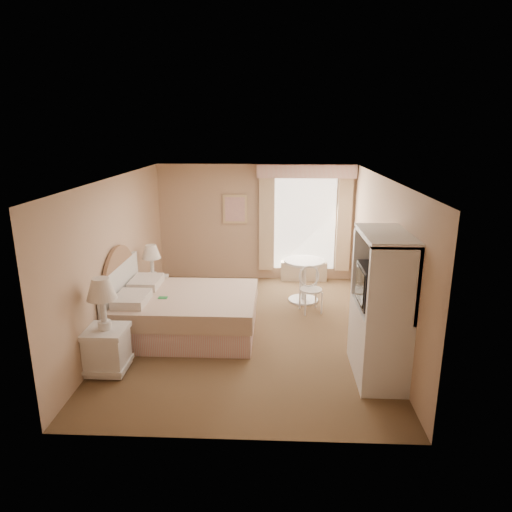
{
  "coord_description": "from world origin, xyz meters",
  "views": [
    {
      "loc": [
        0.43,
        -6.92,
        3.23
      ],
      "look_at": [
        0.11,
        0.3,
        1.19
      ],
      "focal_mm": 32.0,
      "sensor_mm": 36.0,
      "label": 1
    }
  ],
  "objects_px": {
    "bed": "(179,311)",
    "armoire": "(380,318)",
    "nightstand_near": "(106,338)",
    "nightstand_far": "(153,284)",
    "round_table": "(304,274)",
    "cafe_chair": "(310,285)"
  },
  "relations": [
    {
      "from": "round_table",
      "to": "cafe_chair",
      "type": "relative_size",
      "value": 0.98
    },
    {
      "from": "nightstand_far",
      "to": "cafe_chair",
      "type": "height_order",
      "value": "nightstand_far"
    },
    {
      "from": "nightstand_near",
      "to": "nightstand_far",
      "type": "bearing_deg",
      "value": 90.0
    },
    {
      "from": "bed",
      "to": "armoire",
      "type": "relative_size",
      "value": 1.13
    },
    {
      "from": "round_table",
      "to": "armoire",
      "type": "bearing_deg",
      "value": -72.89
    },
    {
      "from": "nightstand_near",
      "to": "round_table",
      "type": "height_order",
      "value": "nightstand_near"
    },
    {
      "from": "cafe_chair",
      "to": "nightstand_near",
      "type": "bearing_deg",
      "value": -156.65
    },
    {
      "from": "bed",
      "to": "armoire",
      "type": "height_order",
      "value": "armoire"
    },
    {
      "from": "nightstand_far",
      "to": "round_table",
      "type": "height_order",
      "value": "nightstand_far"
    },
    {
      "from": "round_table",
      "to": "nightstand_far",
      "type": "bearing_deg",
      "value": -172.11
    },
    {
      "from": "nightstand_near",
      "to": "round_table",
      "type": "xyz_separation_m",
      "value": [
        2.82,
        2.8,
        0.04
      ]
    },
    {
      "from": "round_table",
      "to": "bed",
      "type": "bearing_deg",
      "value": -143.64
    },
    {
      "from": "nightstand_near",
      "to": "nightstand_far",
      "type": "distance_m",
      "value": 2.41
    },
    {
      "from": "bed",
      "to": "nightstand_near",
      "type": "height_order",
      "value": "bed"
    },
    {
      "from": "nightstand_near",
      "to": "nightstand_far",
      "type": "height_order",
      "value": "nightstand_near"
    },
    {
      "from": "nightstand_far",
      "to": "armoire",
      "type": "distance_m",
      "value": 4.35
    },
    {
      "from": "nightstand_near",
      "to": "round_table",
      "type": "distance_m",
      "value": 3.98
    },
    {
      "from": "nightstand_near",
      "to": "armoire",
      "type": "bearing_deg",
      "value": 1.42
    },
    {
      "from": "bed",
      "to": "nightstand_far",
      "type": "xyz_separation_m",
      "value": [
        -0.73,
        1.15,
        0.07
      ]
    },
    {
      "from": "cafe_chair",
      "to": "armoire",
      "type": "distance_m",
      "value": 2.37
    },
    {
      "from": "nightstand_far",
      "to": "armoire",
      "type": "bearing_deg",
      "value": -32.45
    },
    {
      "from": "armoire",
      "to": "nightstand_near",
      "type": "bearing_deg",
      "value": -178.58
    }
  ]
}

